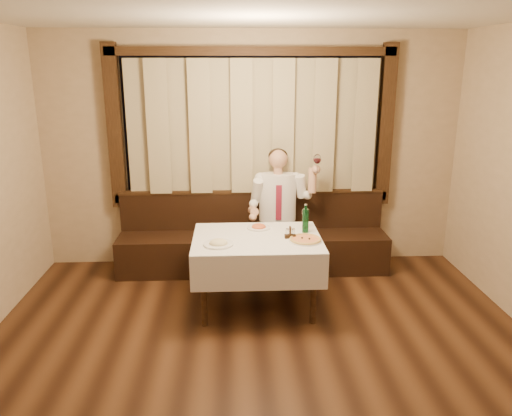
{
  "coord_description": "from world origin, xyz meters",
  "views": [
    {
      "loc": [
        -0.23,
        -2.97,
        2.41
      ],
      "look_at": [
        0.0,
        1.9,
        1.0
      ],
      "focal_mm": 35.0,
      "sensor_mm": 36.0,
      "label": 1
    }
  ],
  "objects_px": {
    "pasta_cream": "(218,241)",
    "seated_man": "(279,203)",
    "banquette": "(253,244)",
    "pasta_red": "(259,225)",
    "dining_table": "(257,247)",
    "green_bottle": "(306,220)",
    "cruet_caddy": "(290,234)",
    "pizza": "(305,239)"
  },
  "relations": [
    {
      "from": "pasta_cream",
      "to": "seated_man",
      "type": "height_order",
      "value": "seated_man"
    },
    {
      "from": "banquette",
      "to": "pasta_red",
      "type": "xyz_separation_m",
      "value": [
        0.03,
        -0.75,
        0.48
      ]
    },
    {
      "from": "dining_table",
      "to": "seated_man",
      "type": "relative_size",
      "value": 0.86
    },
    {
      "from": "pasta_red",
      "to": "green_bottle",
      "type": "bearing_deg",
      "value": -17.21
    },
    {
      "from": "pasta_red",
      "to": "pasta_cream",
      "type": "distance_m",
      "value": 0.63
    },
    {
      "from": "green_bottle",
      "to": "cruet_caddy",
      "type": "height_order",
      "value": "green_bottle"
    },
    {
      "from": "pasta_red",
      "to": "green_bottle",
      "type": "distance_m",
      "value": 0.5
    },
    {
      "from": "banquette",
      "to": "green_bottle",
      "type": "distance_m",
      "value": 1.17
    },
    {
      "from": "pasta_red",
      "to": "cruet_caddy",
      "type": "distance_m",
      "value": 0.43
    },
    {
      "from": "pasta_cream",
      "to": "banquette",
      "type": "bearing_deg",
      "value": 72.95
    },
    {
      "from": "pasta_red",
      "to": "banquette",
      "type": "bearing_deg",
      "value": 92.48
    },
    {
      "from": "pizza",
      "to": "pasta_red",
      "type": "xyz_separation_m",
      "value": [
        -0.43,
        0.41,
        0.02
      ]
    },
    {
      "from": "pizza",
      "to": "green_bottle",
      "type": "bearing_deg",
      "value": 82.04
    },
    {
      "from": "banquette",
      "to": "pasta_red",
      "type": "bearing_deg",
      "value": -87.52
    },
    {
      "from": "pasta_red",
      "to": "pasta_cream",
      "type": "xyz_separation_m",
      "value": [
        -0.41,
        -0.48,
        0.01
      ]
    },
    {
      "from": "pasta_red",
      "to": "cruet_caddy",
      "type": "relative_size",
      "value": 2.12
    },
    {
      "from": "pasta_cream",
      "to": "pasta_red",
      "type": "bearing_deg",
      "value": 49.62
    },
    {
      "from": "cruet_caddy",
      "to": "pasta_cream",
      "type": "bearing_deg",
      "value": -170.4
    },
    {
      "from": "pasta_cream",
      "to": "pizza",
      "type": "bearing_deg",
      "value": 5.12
    },
    {
      "from": "dining_table",
      "to": "green_bottle",
      "type": "bearing_deg",
      "value": 14.57
    },
    {
      "from": "pasta_red",
      "to": "green_bottle",
      "type": "relative_size",
      "value": 0.82
    },
    {
      "from": "dining_table",
      "to": "green_bottle",
      "type": "distance_m",
      "value": 0.57
    },
    {
      "from": "pizza",
      "to": "seated_man",
      "type": "relative_size",
      "value": 0.22
    },
    {
      "from": "pizza",
      "to": "pasta_cream",
      "type": "relative_size",
      "value": 1.13
    },
    {
      "from": "pasta_cream",
      "to": "seated_man",
      "type": "bearing_deg",
      "value": 59.17
    },
    {
      "from": "banquette",
      "to": "cruet_caddy",
      "type": "xyz_separation_m",
      "value": [
        0.33,
        -1.06,
        0.49
      ]
    },
    {
      "from": "pizza",
      "to": "pasta_red",
      "type": "relative_size",
      "value": 1.32
    },
    {
      "from": "pizza",
      "to": "seated_man",
      "type": "xyz_separation_m",
      "value": [
        -0.16,
        1.06,
        0.08
      ]
    },
    {
      "from": "banquette",
      "to": "pizza",
      "type": "bearing_deg",
      "value": -68.1
    },
    {
      "from": "pizza",
      "to": "green_bottle",
      "type": "distance_m",
      "value": 0.29
    },
    {
      "from": "pasta_red",
      "to": "seated_man",
      "type": "height_order",
      "value": "seated_man"
    },
    {
      "from": "dining_table",
      "to": "pasta_red",
      "type": "xyz_separation_m",
      "value": [
        0.03,
        0.28,
        0.14
      ]
    },
    {
      "from": "banquette",
      "to": "pasta_red",
      "type": "height_order",
      "value": "banquette"
    },
    {
      "from": "banquette",
      "to": "pasta_cream",
      "type": "bearing_deg",
      "value": -107.05
    },
    {
      "from": "banquette",
      "to": "dining_table",
      "type": "height_order",
      "value": "banquette"
    },
    {
      "from": "cruet_caddy",
      "to": "dining_table",
      "type": "bearing_deg",
      "value": 169.52
    },
    {
      "from": "green_bottle",
      "to": "seated_man",
      "type": "bearing_deg",
      "value": 103.85
    },
    {
      "from": "banquette",
      "to": "seated_man",
      "type": "distance_m",
      "value": 0.62
    },
    {
      "from": "green_bottle",
      "to": "banquette",
      "type": "bearing_deg",
      "value": 119.27
    },
    {
      "from": "banquette",
      "to": "pizza",
      "type": "distance_m",
      "value": 1.33
    },
    {
      "from": "pizza",
      "to": "cruet_caddy",
      "type": "relative_size",
      "value": 2.79
    },
    {
      "from": "dining_table",
      "to": "cruet_caddy",
      "type": "xyz_separation_m",
      "value": [
        0.33,
        -0.04,
        0.15
      ]
    }
  ]
}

